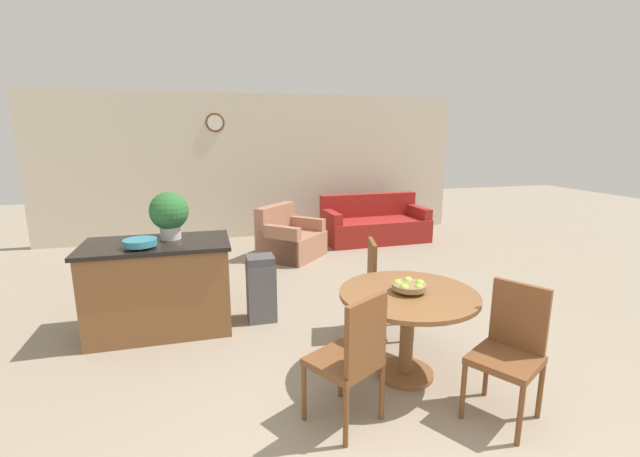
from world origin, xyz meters
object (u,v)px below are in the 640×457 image
teal_bowl (140,243)px  armchair (290,240)px  dining_table (408,312)px  fruit_bowl (409,286)px  dining_chair_near_left (352,355)px  couch (374,225)px  dining_chair_near_right (510,346)px  dining_chair_far_side (383,283)px  potted_plant (169,213)px  trash_bin (261,288)px  kitchen_island (160,286)px

teal_bowl → armchair: size_ratio=0.25×
dining_table → fruit_bowl: fruit_bowl is taller
dining_chair_near_left → couch: bearing=35.5°
dining_chair_near_left → dining_chair_near_right: (1.10, -0.17, 0.00)m
dining_chair_near_right → dining_chair_far_side: (-0.34, 1.42, 0.00)m
armchair → potted_plant: bearing=-173.9°
dining_chair_far_side → fruit_bowl: bearing=5.6°
dining_chair_near_left → teal_bowl: size_ratio=3.14×
potted_plant → trash_bin: potted_plant is taller
dining_table → trash_bin: dining_table is taller
dining_chair_far_side → potted_plant: 2.25m
dining_chair_near_right → fruit_bowl: bearing=5.6°
dining_table → dining_chair_near_left: 0.79m
dining_chair_far_side → fruit_bowl: dining_chair_far_side is taller
dining_chair_far_side → teal_bowl: teal_bowl is taller
kitchen_island → dining_chair_far_side: bearing=-17.3°
teal_bowl → kitchen_island: bearing=57.7°
dining_chair_near_left → teal_bowl: teal_bowl is taller
teal_bowl → armchair: teal_bowl is taller
couch → fruit_bowl: bearing=-110.9°
teal_bowl → couch: 4.85m
dining_chair_near_right → fruit_bowl: dining_chair_near_right is taller
dining_chair_far_side → dining_chair_near_left: bearing=-16.9°
kitchen_island → trash_bin: kitchen_island is taller
teal_bowl → fruit_bowl: bearing=-30.5°
teal_bowl → potted_plant: (0.25, 0.30, 0.22)m
potted_plant → teal_bowl: bearing=-130.2°
dining_chair_near_right → fruit_bowl: (-0.46, 0.64, 0.26)m
fruit_bowl → couch: couch is taller
dining_chair_near_left → armchair: size_ratio=0.78×
armchair → dining_table: bearing=-132.8°
kitchen_island → teal_bowl: (-0.12, -0.19, 0.51)m
dining_chair_near_left → armchair: bearing=54.0°
dining_table → armchair: bearing=93.6°
dining_chair_far_side → kitchen_island: dining_chair_far_side is taller
teal_bowl → trash_bin: bearing=8.2°
dining_chair_near_right → teal_bowl: (-2.60, 1.90, 0.45)m
potted_plant → fruit_bowl: bearing=-39.6°
teal_bowl → armchair: 3.18m
dining_chair_far_side → teal_bowl: 2.35m
dining_table → fruit_bowl: bearing=-43.0°
dining_chair_near_left → trash_bin: (-0.36, 1.88, -0.17)m
kitchen_island → trash_bin: bearing=-1.5°
teal_bowl → potted_plant: bearing=49.8°
dining_chair_near_left → teal_bowl: 2.33m
dining_table → dining_chair_near_right: size_ratio=1.16×
kitchen_island → trash_bin: (1.02, -0.03, -0.11)m
dining_table → potted_plant: size_ratio=2.31×
couch → trash_bin: bearing=-132.2°
kitchen_island → potted_plant: size_ratio=2.92×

